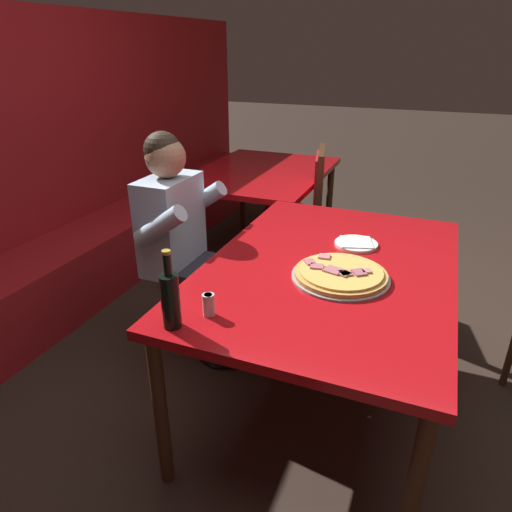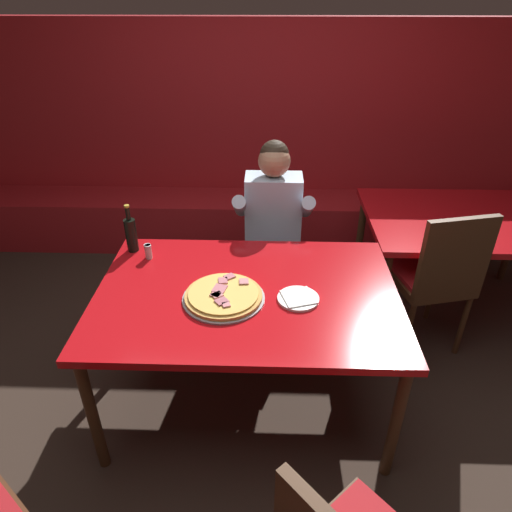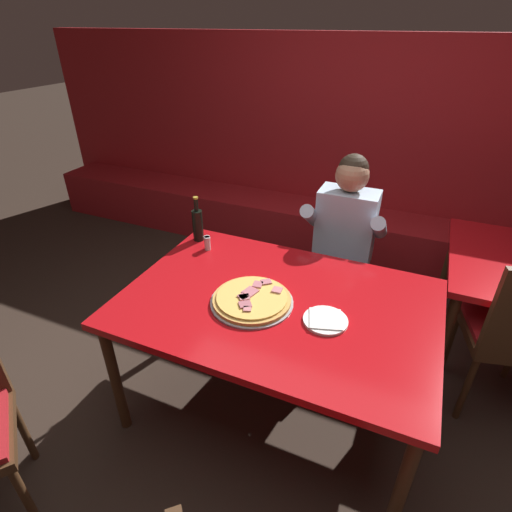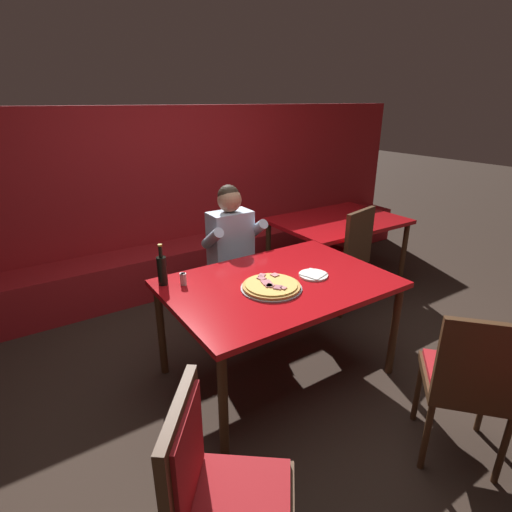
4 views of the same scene
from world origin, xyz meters
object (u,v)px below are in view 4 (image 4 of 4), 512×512
(beer_bottle, at_px, (162,269))
(shaker_red_pepper_flakes, at_px, (183,279))
(pizza, at_px, (271,286))
(background_dining_table, at_px, (338,226))
(main_dining_table, at_px, (279,290))
(shaker_black_pepper, at_px, (184,280))
(diner_seated_blue_shirt, at_px, (235,251))
(dining_chair_far_left, at_px, (472,377))
(dining_chair_near_right, at_px, (216,491))
(dining_chair_by_booth, at_px, (346,252))
(plate_white_paper, at_px, (313,275))

(beer_bottle, relative_size, shaker_red_pepper_flakes, 3.40)
(pizza, distance_m, background_dining_table, 1.84)
(main_dining_table, xyz_separation_m, shaker_red_pepper_flakes, (-0.58, 0.32, 0.11))
(main_dining_table, xyz_separation_m, shaker_black_pepper, (-0.58, 0.31, 0.11))
(diner_seated_blue_shirt, distance_m, dining_chair_far_left, 2.06)
(shaker_black_pepper, xyz_separation_m, background_dining_table, (2.03, 0.60, -0.12))
(shaker_black_pepper, height_order, dining_chair_near_right, dining_chair_near_right)
(shaker_black_pepper, bearing_deg, dining_chair_by_booth, 5.49)
(plate_white_paper, height_order, dining_chair_near_right, dining_chair_near_right)
(beer_bottle, bearing_deg, main_dining_table, -29.84)
(plate_white_paper, bearing_deg, pizza, -179.39)
(pizza, xyz_separation_m, dining_chair_far_left, (0.50, -1.14, -0.21))
(plate_white_paper, relative_size, shaker_red_pepper_flakes, 2.44)
(beer_bottle, relative_size, dining_chair_near_right, 0.30)
(main_dining_table, xyz_separation_m, plate_white_paper, (0.26, -0.07, 0.08))
(beer_bottle, distance_m, background_dining_table, 2.21)
(dining_chair_by_booth, height_order, background_dining_table, dining_chair_by_booth)
(shaker_red_pepper_flakes, relative_size, dining_chair_far_left, 0.09)
(plate_white_paper, bearing_deg, diner_seated_blue_shirt, 97.96)
(pizza, relative_size, background_dining_table, 0.31)
(dining_chair_near_right, bearing_deg, shaker_red_pepper_flakes, 70.80)
(plate_white_paper, height_order, diner_seated_blue_shirt, diner_seated_blue_shirt)
(pizza, relative_size, dining_chair_near_right, 0.43)
(plate_white_paper, distance_m, shaker_red_pepper_flakes, 0.93)
(plate_white_paper, xyz_separation_m, shaker_black_pepper, (-0.84, 0.37, 0.03))
(diner_seated_blue_shirt, bearing_deg, pizza, -105.48)
(plate_white_paper, xyz_separation_m, dining_chair_far_left, (0.13, -1.14, -0.20))
(shaker_red_pepper_flakes, bearing_deg, pizza, -39.33)
(pizza, xyz_separation_m, beer_bottle, (-0.58, 0.47, 0.09))
(shaker_black_pepper, xyz_separation_m, dining_chair_by_booth, (1.74, 0.17, -0.21))
(dining_chair_by_booth, bearing_deg, shaker_red_pepper_flakes, -174.75)
(plate_white_paper, bearing_deg, dining_chair_far_left, -83.55)
(plate_white_paper, relative_size, background_dining_table, 0.16)
(pizza, bearing_deg, diner_seated_blue_shirt, 74.52)
(beer_bottle, xyz_separation_m, dining_chair_near_right, (-0.36, -1.44, -0.31))
(main_dining_table, distance_m, plate_white_paper, 0.28)
(pizza, distance_m, dining_chair_near_right, 1.37)
(beer_bottle, xyz_separation_m, background_dining_table, (2.14, 0.51, -0.19))
(shaker_red_pepper_flakes, height_order, background_dining_table, shaker_red_pepper_flakes)
(beer_bottle, bearing_deg, pizza, -38.82)
(shaker_black_pepper, distance_m, dining_chair_by_booth, 1.76)
(beer_bottle, xyz_separation_m, diner_seated_blue_shirt, (0.83, 0.43, -0.17))
(background_dining_table, bearing_deg, dining_chair_near_right, -142.12)
(dining_chair_far_left, bearing_deg, shaker_black_pepper, 122.54)
(beer_bottle, bearing_deg, dining_chair_far_left, -55.99)
(beer_bottle, distance_m, dining_chair_by_booth, 1.87)
(plate_white_paper, height_order, dining_chair_far_left, dining_chair_far_left)
(dining_chair_far_left, xyz_separation_m, dining_chair_near_right, (-1.45, 0.16, -0.00))
(pizza, bearing_deg, plate_white_paper, 0.61)
(plate_white_paper, xyz_separation_m, dining_chair_by_booth, (0.90, 0.54, -0.18))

